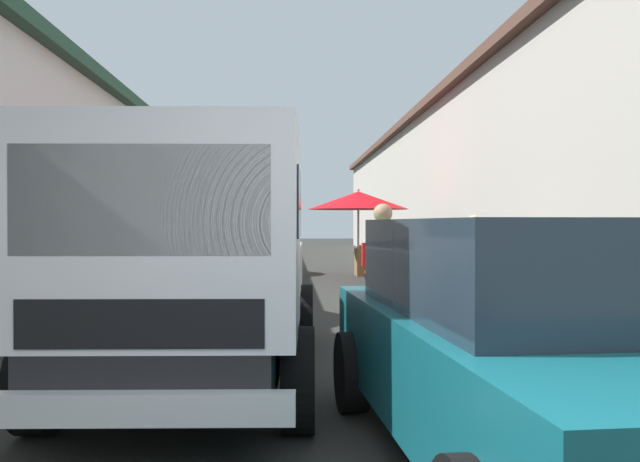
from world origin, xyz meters
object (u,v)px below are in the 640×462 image
(fruit_stall_far_left, at_px, (230,216))
(vendor_in_shade, at_px, (383,263))
(fruit_stall_mid_lane, at_px, (359,206))
(fruit_stall_near_left, at_px, (134,192))
(plastic_stool, at_px, (406,270))
(hatchback_car, at_px, (537,343))
(fruit_stall_near_right, at_px, (167,216))
(parked_scooter, at_px, (374,265))
(delivery_truck, at_px, (188,272))
(vendor_by_crates, at_px, (474,256))

(fruit_stall_far_left, relative_size, vendor_in_shade, 1.45)
(fruit_stall_mid_lane, bearing_deg, vendor_in_shade, 175.45)
(fruit_stall_far_left, bearing_deg, fruit_stall_near_left, 175.53)
(fruit_stall_mid_lane, relative_size, plastic_stool, 6.20)
(vendor_in_shade, height_order, plastic_stool, vendor_in_shade)
(fruit_stall_near_left, height_order, hatchback_car, fruit_stall_near_left)
(vendor_in_shade, bearing_deg, plastic_stool, -12.22)
(hatchback_car, relative_size, vendor_in_shade, 2.43)
(fruit_stall_near_right, distance_m, parked_scooter, 5.01)
(fruit_stall_near_right, relative_size, hatchback_car, 0.64)
(fruit_stall_near_left, xyz_separation_m, fruit_stall_far_left, (8.53, -0.67, -0.27))
(delivery_truck, relative_size, parked_scooter, 2.94)
(fruit_stall_mid_lane, distance_m, vendor_in_shade, 9.96)
(vendor_in_shade, bearing_deg, parked_scooter, -6.66)
(fruit_stall_mid_lane, height_order, hatchback_car, fruit_stall_mid_lane)
(fruit_stall_near_left, xyz_separation_m, vendor_in_shade, (-2.27, -3.40, -0.92))
(fruit_stall_near_right, relative_size, vendor_by_crates, 1.64)
(vendor_by_crates, xyz_separation_m, vendor_in_shade, (-2.91, 1.91, 0.07))
(fruit_stall_near_right, distance_m, hatchback_car, 10.05)
(parked_scooter, bearing_deg, fruit_stall_mid_lane, 2.36)
(fruit_stall_mid_lane, distance_m, vendor_by_crates, 7.14)
(fruit_stall_near_left, height_order, plastic_stool, fruit_stall_near_left)
(vendor_in_shade, xyz_separation_m, parked_scooter, (7.56, -0.88, -0.51))
(parked_scooter, bearing_deg, fruit_stall_far_left, 48.21)
(fruit_stall_near_right, xyz_separation_m, hatchback_car, (-9.27, -3.80, -0.83))
(fruit_stall_mid_lane, bearing_deg, fruit_stall_near_left, 151.20)
(delivery_truck, distance_m, vendor_by_crates, 6.57)
(fruit_stall_near_left, height_order, delivery_truck, fruit_stall_near_left)
(fruit_stall_near_left, bearing_deg, plastic_stool, -43.29)
(fruit_stall_near_left, xyz_separation_m, plastic_stool, (5.37, -5.06, -1.56))
(hatchback_car, bearing_deg, vendor_by_crates, -13.09)
(plastic_stool, bearing_deg, parked_scooter, 95.28)
(delivery_truck, height_order, parked_scooter, delivery_truck)
(parked_scooter, bearing_deg, hatchback_car, 177.22)
(fruit_stall_near_right, bearing_deg, vendor_in_shade, -147.06)
(hatchback_car, relative_size, parked_scooter, 2.38)
(vendor_by_crates, bearing_deg, delivery_truck, 144.67)
(vendor_in_shade, bearing_deg, fruit_stall_mid_lane, -4.55)
(vendor_by_crates, height_order, parked_scooter, vendor_by_crates)
(vendor_in_shade, xyz_separation_m, plastic_stool, (7.63, -1.65, -0.63))
(hatchback_car, bearing_deg, fruit_stall_near_left, 31.08)
(fruit_stall_far_left, bearing_deg, delivery_truck, -176.33)
(hatchback_car, xyz_separation_m, parked_scooter, (11.48, -0.56, -0.29))
(vendor_in_shade, distance_m, plastic_stool, 7.84)
(vendor_in_shade, bearing_deg, fruit_stall_far_left, 14.22)
(vendor_by_crates, bearing_deg, fruit_stall_far_left, 30.51)
(parked_scooter, bearing_deg, fruit_stall_near_right, 116.87)
(fruit_stall_near_right, height_order, fruit_stall_near_left, fruit_stall_near_left)
(vendor_by_crates, bearing_deg, fruit_stall_near_right, 65.56)
(vendor_in_shade, height_order, parked_scooter, vendor_in_shade)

